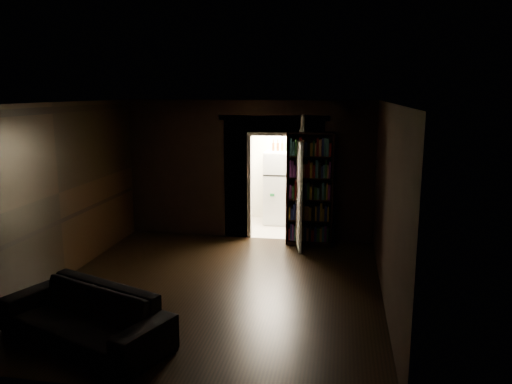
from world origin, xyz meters
TOP-DOWN VIEW (x-y plane):
  - ground at (0.00, 0.00)m, footprint 5.50×5.50m
  - room_walls at (-0.01, 1.07)m, footprint 5.02×5.61m
  - kitchen_alcove at (0.50, 3.87)m, footprint 2.20×1.80m
  - sofa at (-1.12, -1.88)m, footprint 2.40×1.70m
  - bookshelf at (1.25, 2.55)m, footprint 0.96×0.62m
  - refrigerator at (0.52, 4.03)m, footprint 0.75×0.70m
  - door at (1.05, 2.31)m, footprint 0.21×0.84m
  - figurine at (1.09, 2.57)m, footprint 0.15×0.15m
  - bottles at (0.58, 4.03)m, footprint 0.65×0.20m

SIDE VIEW (x-z plane):
  - ground at x=0.00m, z-range 0.00..0.00m
  - sofa at x=-1.12m, z-range 0.00..0.85m
  - refrigerator at x=0.52m, z-range 0.00..1.65m
  - door at x=1.05m, z-range 0.00..2.05m
  - bookshelf at x=1.25m, z-range 0.00..2.20m
  - kitchen_alcove at x=0.50m, z-range -0.09..2.51m
  - room_walls at x=-0.01m, z-range 0.26..3.10m
  - bottles at x=0.58m, z-range 1.65..1.91m
  - figurine at x=1.09m, z-range 2.20..2.53m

